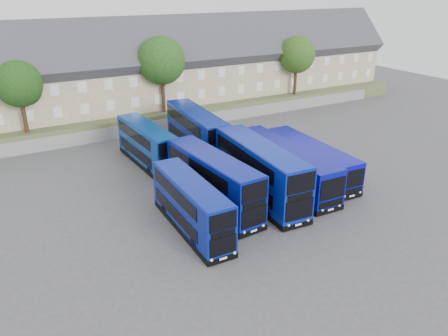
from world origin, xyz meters
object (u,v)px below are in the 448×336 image
tree_far (300,45)px  tree_west (20,86)px  coach_east_a (285,166)px  tree_mid (162,62)px  tree_east (297,56)px  dd_front_mid (213,182)px  dd_front_left (191,207)px

tree_far → tree_west: bearing=-170.5°
coach_east_a → tree_mid: tree_mid is taller
tree_mid → tree_east: bearing=-1.4°
dd_front_mid → tree_west: 24.71m
coach_east_a → tree_far: size_ratio=1.51×
tree_mid → tree_far: tree_mid is taller
dd_front_left → dd_front_mid: dd_front_mid is taller
tree_west → tree_east: (36.00, 0.00, 0.34)m
dd_front_left → tree_far: size_ratio=1.13×
coach_east_a → tree_mid: bearing=99.6°
tree_mid → tree_east: 20.02m
dd_front_left → tree_mid: tree_mid is taller
dd_front_left → coach_east_a: size_ratio=0.75×
dd_front_mid → tree_east: (24.78, 21.46, 5.25)m
dd_front_left → tree_far: 46.28m
dd_front_mid → tree_far: (30.78, 28.46, 5.58)m
dd_front_mid → tree_east: 33.20m
dd_front_left → tree_east: size_ratio=1.20×
dd_front_mid → tree_far: size_ratio=1.28×
dd_front_left → dd_front_mid: (3.11, 2.51, 0.24)m
tree_east → tree_west: bearing=-180.0°
tree_east → tree_far: 9.23m
tree_east → coach_east_a: bearing=-129.6°
tree_east → tree_mid: bearing=178.6°
coach_east_a → tree_mid: (-2.87, 21.21, 6.32)m
dd_front_left → tree_west: size_ratio=1.28×
tree_west → tree_far: size_ratio=0.88×
tree_west → dd_front_left: bearing=-71.3°
dd_front_mid → coach_east_a: 7.69m
coach_east_a → tree_far: tree_far is taller
dd_front_left → tree_west: bearing=109.5°
coach_east_a → tree_west: (-18.87, 20.71, 5.31)m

